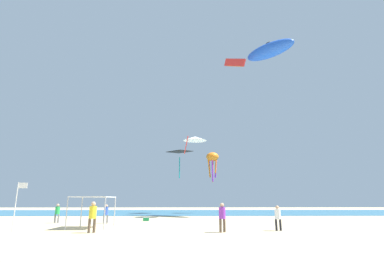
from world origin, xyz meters
name	(u,v)px	position (x,y,z in m)	size (l,w,h in m)	color
ground	(159,230)	(0.00, 0.00, -0.05)	(110.00, 110.00, 0.10)	#D1BA8C
ocean_strip	(174,212)	(0.00, 26.49, 0.01)	(110.00, 20.78, 0.03)	teal
canopy_tent	(93,198)	(-4.99, 0.71, 2.13)	(2.69, 2.96, 2.26)	#B2B2B7
person_near_tent	(222,215)	(4.29, -2.20, 1.07)	(0.43, 0.43, 1.82)	brown
person_leftmost	(106,212)	(-5.10, 4.89, 0.95)	(0.41, 0.38, 1.61)	slate
person_central	(278,216)	(8.17, -1.35, 0.97)	(0.44, 0.39, 1.65)	black
person_rightmost	(57,212)	(-9.60, 5.47, 0.97)	(0.44, 0.39, 1.66)	slate
person_far_shore	(93,214)	(-4.00, -2.35, 1.13)	(0.46, 0.46, 1.92)	brown
banner_flag	(17,202)	(-8.64, -2.76, 1.90)	(0.61, 0.06, 3.09)	silver
cooler_box	(146,219)	(-1.94, 7.78, 0.18)	(0.57, 0.37, 0.35)	#1E8C4C
kite_octopus_orange	(212,158)	(6.04, 23.16, 8.29)	(2.72, 2.72, 4.59)	orange
kite_diamond_black	(180,153)	(0.90, 22.95, 9.08)	(4.30, 4.30, 4.24)	black
kite_parafoil_red	(235,63)	(9.05, 17.36, 21.71)	(2.83, 2.82, 2.27)	red
kite_inflatable_blue	(270,50)	(13.75, 15.47, 22.74)	(7.06, 6.98, 3.01)	blue
kite_delta_white	(195,139)	(3.01, 13.87, 9.49)	(3.96, 3.96, 2.28)	white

